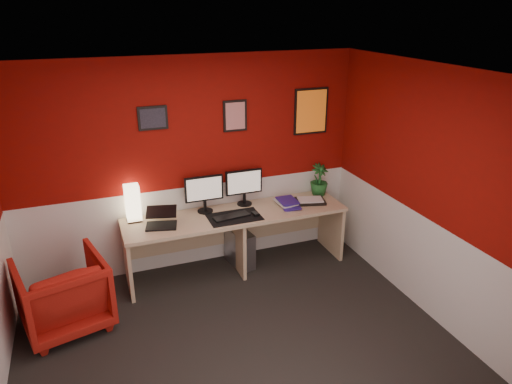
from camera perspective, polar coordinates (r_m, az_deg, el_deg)
The scene contains 25 objects.
ground at distance 4.63m, azimuth -1.80°, elevation -18.55°, with size 4.00×3.50×0.01m, color black.
ceiling at distance 3.56m, azimuth -2.29°, elevation 13.76°, with size 4.00×3.50×0.01m, color white.
wall_back at distance 5.50m, azimuth -7.88°, elevation 3.09°, with size 4.00×0.01×2.50m, color maroon.
wall_front at distance 2.62m, azimuth 11.23°, elevation -20.64°, with size 4.00×0.01×2.50m, color maroon.
wall_right at distance 4.89m, azimuth 20.76°, elevation -0.60°, with size 0.01×3.50×2.50m, color maroon.
wainscot_back at distance 5.78m, azimuth -7.49°, elevation -3.97°, with size 4.00×0.01×1.00m, color silver.
wainscot_right at distance 5.21m, azimuth 19.61°, elevation -8.26°, with size 0.01×3.50×1.00m, color silver.
desk at distance 5.65m, azimuth -2.34°, elevation -5.98°, with size 2.60×0.65×0.73m, color tan.
shoji_lamp at distance 5.41m, azimuth -14.64°, elevation -1.42°, with size 0.16×0.16×0.40m, color #FFE5B2.
laptop at distance 5.23m, azimuth -11.43°, elevation -3.03°, with size 0.33×0.23×0.22m, color black.
monitor_left at distance 5.45m, azimuth -6.26°, elevation 0.42°, with size 0.45×0.06×0.58m, color black.
monitor_right at distance 5.62m, azimuth -1.43°, elevation 1.23°, with size 0.45×0.06×0.58m, color black.
desk_mat at distance 5.39m, azimuth -2.63°, elevation -3.03°, with size 0.60×0.38×0.01m, color black.
keyboard at distance 5.38m, azimuth -3.00°, elevation -2.95°, with size 0.42×0.14×0.02m, color black.
mouse at distance 5.43m, azimuth -0.06°, elevation -2.64°, with size 0.06×0.10×0.03m, color black.
book_bottom at distance 5.65m, azimuth 3.10°, elevation -1.73°, with size 0.21×0.29×0.03m, color navy.
book_middle at distance 5.65m, azimuth 2.65°, elevation -1.43°, with size 0.21×0.29×0.02m, color silver.
book_top at distance 5.64m, azimuth 2.85°, elevation -1.21°, with size 0.21×0.28×0.03m, color navy.
zen_tray at distance 5.82m, azimuth 6.56°, elevation -1.10°, with size 0.35×0.25×0.03m, color black.
potted_plant at distance 6.00m, azimuth 7.62°, elevation 1.47°, with size 0.22×0.22×0.40m, color #19591E.
pc_tower at distance 5.81m, azimuth -1.98°, elevation -6.72°, with size 0.20×0.45×0.45m, color #99999E.
armchair at distance 5.07m, azimuth -22.24°, elevation -11.28°, with size 0.78×0.80×0.73m, color #AC1B12.
art_left at distance 5.26m, azimuth -12.35°, elevation 8.72°, with size 0.32×0.02×0.26m, color black.
art_center at distance 5.48m, azimuth -2.55°, elevation 9.17°, with size 0.28×0.02×0.36m, color red.
art_right at distance 5.85m, azimuth 6.65°, elevation 9.66°, with size 0.44×0.02×0.56m, color orange.
Camera 1 is at (-1.11, -3.35, 3.00)m, focal length 33.14 mm.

